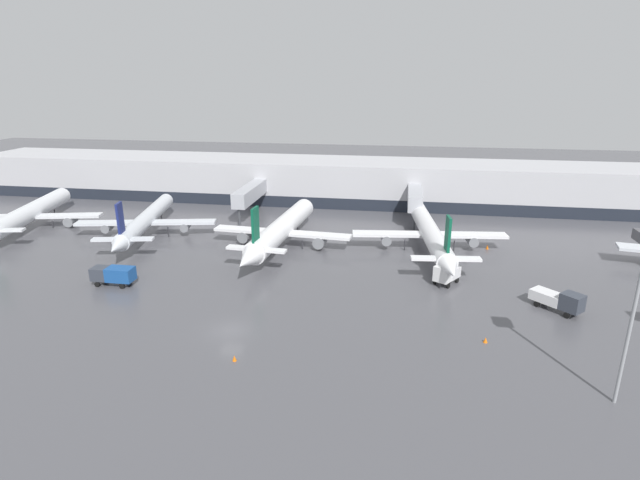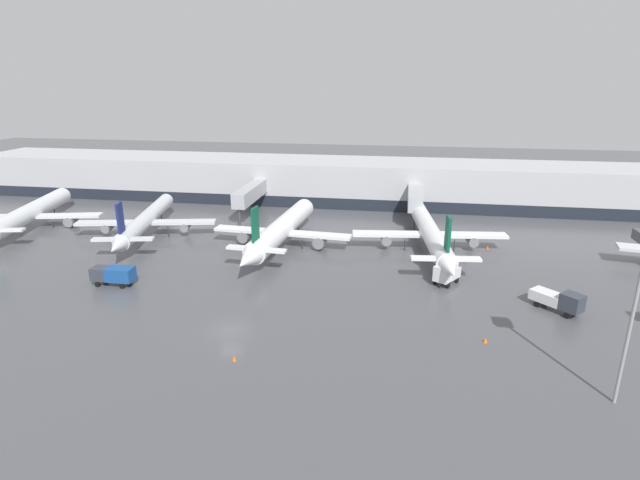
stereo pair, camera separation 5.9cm
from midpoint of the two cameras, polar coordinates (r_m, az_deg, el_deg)
ground_plane at (r=56.22m, az=-10.21°, el=-10.12°), size 320.00×320.00×0.00m
terminal_building at (r=111.88m, az=0.19°, el=6.83°), size 160.00×31.41×9.00m
parked_jet_1 at (r=81.34m, az=12.37°, el=0.98°), size 24.56×38.57×9.10m
parked_jet_2 at (r=91.28m, az=-19.31°, el=2.18°), size 23.85×33.84×8.82m
parked_jet_3 at (r=105.74m, az=-30.29°, el=2.64°), size 25.29×35.61×9.21m
parked_jet_4 at (r=81.09m, az=-4.43°, el=1.27°), size 22.98×35.45×9.39m
service_truck_0 at (r=65.29m, az=25.62°, el=-6.17°), size 5.67×5.64×2.70m
service_truck_1 at (r=68.56m, az=14.21°, el=-3.70°), size 3.89×4.49×2.75m
service_truck_2 at (r=71.54m, az=-22.57°, el=-3.62°), size 5.63×2.20×2.50m
traffic_cone_0 at (r=84.58m, az=18.56°, el=-0.73°), size 0.44×0.44×0.80m
traffic_cone_1 at (r=50.57m, az=-9.79°, el=-13.17°), size 0.42×0.42×0.58m
traffic_cone_2 at (r=55.65m, az=18.36°, el=-10.79°), size 0.45×0.45×0.59m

